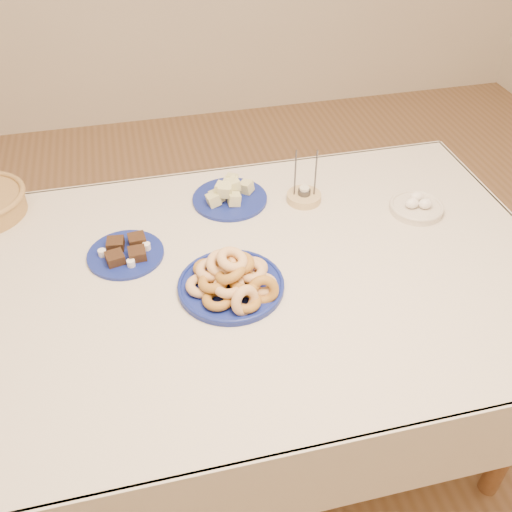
% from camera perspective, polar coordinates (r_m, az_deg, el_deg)
% --- Properties ---
extents(ground, '(5.00, 5.00, 0.00)m').
position_cam_1_polar(ground, '(2.14, -0.32, -16.76)').
color(ground, brown).
rests_on(ground, ground).
extents(dining_table, '(1.71, 1.11, 0.75)m').
position_cam_1_polar(dining_table, '(1.64, -0.41, -4.40)').
color(dining_table, brown).
rests_on(dining_table, ground).
extents(donut_platter, '(0.36, 0.36, 0.13)m').
position_cam_1_polar(donut_platter, '(1.50, -2.38, -2.38)').
color(donut_platter, navy).
rests_on(donut_platter, dining_table).
extents(melon_plate, '(0.31, 0.31, 0.08)m').
position_cam_1_polar(melon_plate, '(1.83, -2.70, 6.15)').
color(melon_plate, navy).
rests_on(melon_plate, dining_table).
extents(brownie_plate, '(0.26, 0.26, 0.04)m').
position_cam_1_polar(brownie_plate, '(1.65, -12.88, 0.34)').
color(brownie_plate, navy).
rests_on(brownie_plate, dining_table).
extents(candle_holder, '(0.13, 0.13, 0.18)m').
position_cam_1_polar(candle_holder, '(1.84, 4.82, 5.99)').
color(candle_holder, tan).
rests_on(candle_holder, dining_table).
extents(egg_bowl, '(0.18, 0.18, 0.06)m').
position_cam_1_polar(egg_bowl, '(1.85, 15.76, 4.78)').
color(egg_bowl, beige).
rests_on(egg_bowl, dining_table).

